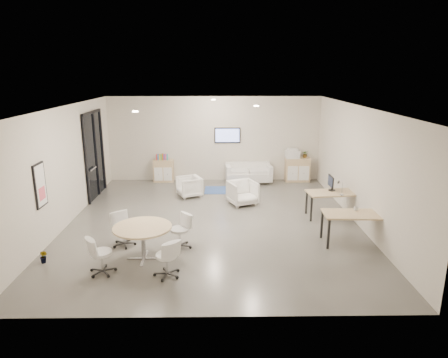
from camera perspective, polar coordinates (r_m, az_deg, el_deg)
name	(u,v)px	position (r m, az deg, el deg)	size (l,w,h in m)	color
room_shell	(213,167)	(10.82, -1.64, 1.80)	(9.60, 10.60, 4.80)	#53514B
glass_door	(94,152)	(13.91, -18.03, 3.66)	(0.09, 1.90, 2.85)	black
artwork	(40,185)	(10.16, -24.78, -0.83)	(0.05, 0.54, 1.04)	black
wall_tv	(227,135)	(15.17, 0.49, 6.26)	(0.98, 0.06, 0.58)	black
ceiling_spots	(205,105)	(11.40, -2.67, 10.52)	(3.14, 4.14, 0.03)	#FFEAC6
sideboard_left	(164,171)	(15.40, -8.62, 1.18)	(0.75, 0.39, 0.85)	tan
sideboard_right	(297,170)	(15.52, 10.43, 1.33)	(0.92, 0.44, 0.92)	tan
books	(162,157)	(15.29, -8.84, 3.13)	(0.44, 0.14, 0.22)	red
printer	(292,154)	(15.34, 9.74, 3.61)	(0.52, 0.44, 0.36)	white
loveseat	(248,174)	(15.11, 3.46, 0.76)	(1.76, 0.98, 0.63)	silver
blue_rug	(225,190)	(14.20, 0.13, -1.59)	(1.43, 0.95, 0.01)	navy
armchair_left	(189,186)	(13.47, -5.00, -0.95)	(0.73, 0.68, 0.75)	silver
armchair_right	(243,192)	(12.63, 2.67, -1.82)	(0.81, 0.75, 0.83)	silver
desk_rear	(333,195)	(11.84, 15.32, -2.16)	(1.53, 0.88, 0.76)	tan
desk_front	(354,216)	(10.21, 18.10, -5.11)	(1.51, 0.81, 0.77)	tan
monitor	(331,183)	(11.88, 15.04, -0.51)	(0.20, 0.50, 0.44)	black
round_table	(143,230)	(9.07, -11.56, -7.14)	(1.30, 1.30, 0.79)	tan
meeting_chairs	(143,242)	(9.18, -11.47, -8.87)	(2.33, 2.33, 0.82)	white
plant_cabinet	(305,155)	(15.48, 11.53, 3.41)	(0.26, 0.29, 0.23)	#3F7F3F
plant_floor	(44,260)	(9.82, -24.31, -10.52)	(0.17, 0.31, 0.14)	#3F7F3F
cup	(356,208)	(10.38, 18.37, -4.00)	(0.12, 0.09, 0.12)	white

